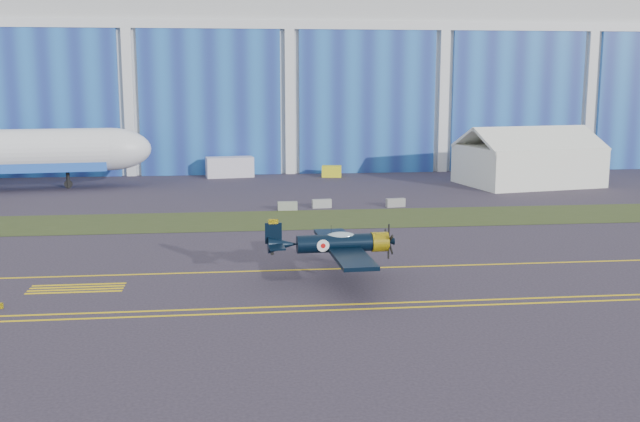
{
  "coord_description": "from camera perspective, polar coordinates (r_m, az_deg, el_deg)",
  "views": [
    {
      "loc": [
        -7.66,
        -56.02,
        13.3
      ],
      "look_at": [
        -1.19,
        1.14,
        3.1
      ],
      "focal_mm": 42.0,
      "sensor_mm": 36.0,
      "label": 1
    }
  ],
  "objects": [
    {
      "name": "tent",
      "position": [
        98.45,
        15.59,
        4.1
      ],
      "size": [
        17.93,
        14.54,
        7.44
      ],
      "rotation": [
        0.0,
        0.0,
        0.19
      ],
      "color": "white",
      "rests_on": "ground"
    },
    {
      "name": "warbird",
      "position": [
        49.79,
        1.17,
        -2.48
      ],
      "size": [
        10.25,
        12.17,
        3.48
      ],
      "rotation": [
        0.0,
        0.0,
        0.05
      ],
      "color": "black",
      "rests_on": "ground"
    },
    {
      "name": "ground",
      "position": [
        58.09,
        1.29,
        -3.18
      ],
      "size": [
        260.0,
        260.0,
        0.0
      ],
      "primitive_type": "plane",
      "color": "#362F3D",
      "rests_on": "ground"
    },
    {
      "name": "hangar",
      "position": [
        128.05,
        -3.08,
        10.78
      ],
      "size": [
        220.0,
        45.7,
        30.0
      ],
      "color": "silver",
      "rests_on": "ground"
    },
    {
      "name": "barrier_b",
      "position": [
        77.94,
        0.13,
        0.57
      ],
      "size": [
        2.04,
        0.75,
        0.9
      ],
      "primitive_type": "cube",
      "rotation": [
        0.0,
        0.0,
        0.08
      ],
      "color": "#959795",
      "rests_on": "ground"
    },
    {
      "name": "edge_line_far",
      "position": [
        45.21,
        3.61,
        -7.06
      ],
      "size": [
        80.0,
        0.2,
        0.02
      ],
      "primitive_type": "cube",
      "color": "yellow",
      "rests_on": "ground"
    },
    {
      "name": "hold_short_ladder",
      "position": [
        50.8,
        -18.05,
        -5.62
      ],
      "size": [
        6.0,
        2.4,
        0.02
      ],
      "primitive_type": null,
      "color": "yellow",
      "rests_on": "ground"
    },
    {
      "name": "tug",
      "position": [
        102.58,
        0.89,
        3.04
      ],
      "size": [
        2.87,
        2.06,
        1.54
      ],
      "primitive_type": "cube",
      "rotation": [
        0.0,
        0.0,
        -0.16
      ],
      "color": "yellow",
      "rests_on": "ground"
    },
    {
      "name": "barrier_c",
      "position": [
        78.89,
        5.78,
        0.63
      ],
      "size": [
        2.07,
        0.9,
        0.9
      ],
      "primitive_type": "cube",
      "rotation": [
        0.0,
        0.0,
        0.15
      ],
      "color": "gray",
      "rests_on": "ground"
    },
    {
      "name": "shipping_container",
      "position": [
        103.12,
        -6.89,
        3.34
      ],
      "size": [
        6.65,
        3.44,
        2.75
      ],
      "primitive_type": "cube",
      "rotation": [
        0.0,
        0.0,
        0.15
      ],
      "color": "silver",
      "rests_on": "ground"
    },
    {
      "name": "barrier_a",
      "position": [
        76.56,
        -2.49,
        0.38
      ],
      "size": [
        2.01,
        0.62,
        0.9
      ],
      "primitive_type": "cube",
      "rotation": [
        0.0,
        0.0,
        0.01
      ],
      "color": "gray",
      "rests_on": "ground"
    },
    {
      "name": "edge_line_near",
      "position": [
        44.27,
        3.84,
        -7.44
      ],
      "size": [
        80.0,
        0.2,
        0.02
      ],
      "primitive_type": "cube",
      "color": "yellow",
      "rests_on": "ground"
    },
    {
      "name": "taxiway_centreline",
      "position": [
        53.28,
        2.02,
        -4.4
      ],
      "size": [
        200.0,
        0.2,
        0.02
      ],
      "primitive_type": "cube",
      "color": "yellow",
      "rests_on": "ground"
    },
    {
      "name": "grass_median",
      "position": [
        71.68,
        -0.21,
        -0.62
      ],
      "size": [
        260.0,
        10.0,
        0.02
      ],
      "primitive_type": "cube",
      "color": "#475128",
      "rests_on": "ground"
    }
  ]
}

